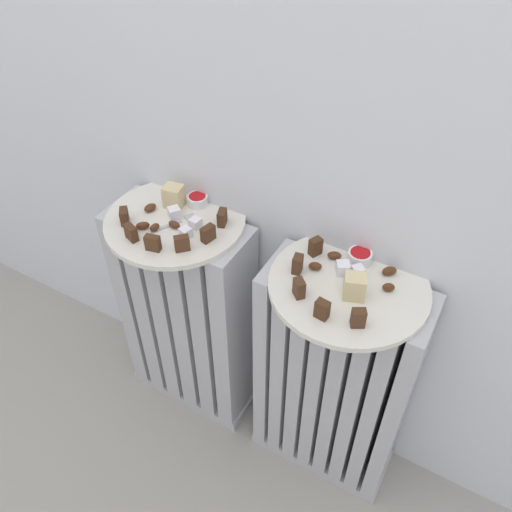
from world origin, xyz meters
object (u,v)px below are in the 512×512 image
jam_bowl_left (197,200)px  jam_bowl_right (360,256)px  plate_left (175,221)px  radiator_left (188,318)px  radiator_right (332,383)px  fork (180,221)px  plate_right (349,286)px

jam_bowl_left → jam_bowl_right: bearing=-0.1°
plate_left → jam_bowl_right: size_ratio=6.45×
radiator_left → plate_left: plate_left is taller
radiator_right → fork: (-0.38, -0.00, 0.33)m
fork → radiator_left: bearing=164.3°
radiator_left → fork: fork is taller
radiator_left → radiator_right: (0.40, 0.00, -0.00)m
radiator_left → plate_right: (0.40, 0.00, 0.32)m
plate_left → plate_right: 0.40m
plate_left → jam_bowl_right: 0.40m
radiator_left → plate_left: (0.00, 0.00, 0.32)m
jam_bowl_right → fork: size_ratio=0.55×
radiator_left → jam_bowl_left: 0.35m
radiator_right → jam_bowl_right: jam_bowl_right is taller
jam_bowl_left → fork: size_ratio=0.53×
radiator_right → jam_bowl_right: 0.35m
radiator_right → plate_left: plate_left is taller
fork → plate_right: bearing=0.7°
plate_left → plate_right: size_ratio=1.00×
jam_bowl_right → fork: jam_bowl_right is taller
plate_right → jam_bowl_left: bearing=170.1°
plate_left → jam_bowl_right: (0.39, 0.07, 0.02)m
radiator_left → fork: size_ratio=7.22×
radiator_left → plate_left: bearing=0.0°
plate_left → jam_bowl_right: bearing=9.5°
radiator_left → jam_bowl_left: (0.01, 0.07, 0.34)m
fork → radiator_right: bearing=0.7°
fork → plate_left: bearing=164.3°
radiator_left → radiator_right: same height
jam_bowl_right → plate_left: bearing=-170.5°
plate_left → plate_right: (0.40, 0.00, 0.00)m
jam_bowl_left → fork: 0.07m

